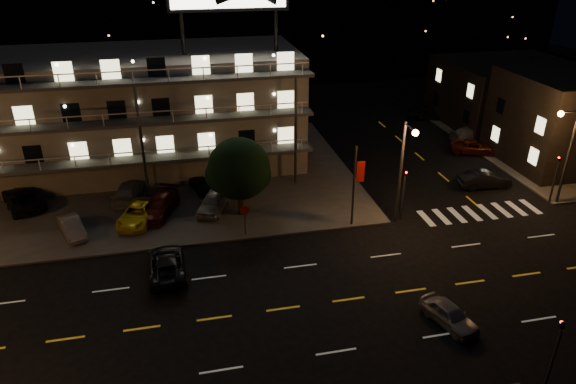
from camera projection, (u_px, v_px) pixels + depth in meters
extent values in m
plane|color=black|center=(316.00, 304.00, 30.31)|extent=(140.00, 140.00, 0.00)
cube|color=#3D3D3B|center=(104.00, 183.00, 45.13)|extent=(44.00, 24.00, 0.15)
cube|color=#3D3D3B|center=(544.00, 145.00, 53.50)|extent=(16.00, 24.00, 0.15)
cube|color=gray|center=(145.00, 113.00, 47.22)|extent=(28.00, 12.00, 10.00)
cube|color=gray|center=(137.00, 55.00, 44.89)|extent=(28.00, 12.00, 0.50)
cube|color=#3D3D3B|center=(145.00, 160.00, 41.99)|extent=(28.00, 1.80, 0.25)
cube|color=#3D3D3B|center=(140.00, 122.00, 40.57)|extent=(28.00, 1.80, 0.25)
cube|color=#3D3D3B|center=(135.00, 82.00, 39.15)|extent=(28.00, 1.80, 0.25)
cylinder|color=black|center=(183.00, 34.00, 43.01)|extent=(0.36, 0.36, 3.50)
cylinder|color=black|center=(276.00, 30.00, 44.53)|extent=(0.36, 0.36, 3.50)
cube|color=black|center=(505.00, 93.00, 58.99)|extent=(14.00, 12.00, 7.00)
cylinder|color=#2D2D30|center=(400.00, 174.00, 37.42)|extent=(0.20, 0.20, 8.00)
cylinder|color=#2D2D30|center=(411.00, 128.00, 35.04)|extent=(0.12, 1.80, 0.12)
sphere|color=orange|center=(415.00, 133.00, 34.38)|extent=(0.44, 0.44, 0.44)
cylinder|color=#2D2D30|center=(568.00, 158.00, 40.09)|extent=(0.20, 0.20, 8.00)
cylinder|color=#2D2D30|center=(571.00, 112.00, 38.25)|extent=(1.80, 0.12, 0.12)
sphere|color=orange|center=(561.00, 114.00, 38.14)|extent=(0.44, 0.44, 0.44)
cylinder|color=#2D2D30|center=(403.00, 199.00, 38.67)|extent=(0.14, 0.14, 3.60)
imported|color=black|center=(406.00, 171.00, 37.65)|extent=(0.20, 0.16, 1.00)
sphere|color=#FF0C0C|center=(406.00, 173.00, 37.59)|extent=(0.14, 0.14, 0.14)
cylinder|color=#2D2D30|center=(552.00, 361.00, 23.78)|extent=(0.14, 0.14, 3.60)
imported|color=black|center=(564.00, 322.00, 22.76)|extent=(0.20, 0.16, 1.00)
sphere|color=#FF0C0C|center=(562.00, 322.00, 22.91)|extent=(0.14, 0.14, 0.14)
cylinder|color=#2D2D30|center=(554.00, 183.00, 41.14)|extent=(0.14, 0.14, 3.60)
imported|color=black|center=(561.00, 156.00, 40.12)|extent=(0.16, 0.20, 1.00)
sphere|color=#FF0C0C|center=(559.00, 158.00, 40.15)|extent=(0.14, 0.14, 0.14)
cylinder|color=#2D2D30|center=(354.00, 187.00, 37.20)|extent=(0.16, 0.16, 6.40)
cube|color=#AF100C|center=(361.00, 172.00, 36.75)|extent=(0.60, 0.04, 1.60)
cylinder|color=#2D2D30|center=(245.00, 223.00, 36.78)|extent=(0.08, 0.08, 2.20)
cylinder|color=#AF100C|center=(245.00, 210.00, 36.28)|extent=(0.91, 0.04, 0.91)
cylinder|color=black|center=(240.00, 201.00, 39.50)|extent=(0.46, 0.46, 2.19)
sphere|color=black|center=(239.00, 169.00, 38.29)|extent=(4.73, 4.73, 4.73)
sphere|color=black|center=(224.00, 175.00, 38.64)|extent=(2.91, 2.91, 2.91)
sphere|color=black|center=(253.00, 174.00, 38.32)|extent=(2.73, 2.73, 2.73)
imported|color=gray|center=(72.00, 227.00, 36.90)|extent=(2.60, 3.92, 1.22)
imported|color=yellow|center=(138.00, 214.00, 38.57)|extent=(3.49, 5.22, 1.33)
imported|color=#50140B|center=(159.00, 205.00, 39.63)|extent=(3.71, 5.43, 1.46)
imported|color=gray|center=(214.00, 201.00, 40.22)|extent=(3.34, 4.75, 1.50)
imported|color=black|center=(24.00, 195.00, 41.46)|extent=(1.59, 3.92, 1.26)
imported|color=black|center=(23.00, 198.00, 40.79)|extent=(4.49, 5.91, 1.49)
imported|color=gray|center=(129.00, 191.00, 41.91)|extent=(2.82, 5.17, 1.42)
imported|color=black|center=(202.00, 184.00, 43.34)|extent=(2.45, 3.91, 1.24)
imported|color=#50140B|center=(237.00, 182.00, 43.58)|extent=(2.24, 4.52, 1.42)
imported|color=black|center=(484.00, 179.00, 44.25)|extent=(4.62, 1.91, 1.49)
imported|color=#50140B|center=(474.00, 147.00, 51.41)|extent=(5.16, 3.75, 1.30)
imported|color=gray|center=(472.00, 134.00, 54.64)|extent=(5.09, 2.65, 1.41)
imported|color=black|center=(424.00, 113.00, 61.13)|extent=(4.37, 3.04, 1.38)
imported|color=gray|center=(449.00, 315.00, 28.52)|extent=(2.47, 3.90, 1.24)
imported|color=black|center=(167.00, 264.00, 32.79)|extent=(2.51, 5.10, 1.39)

